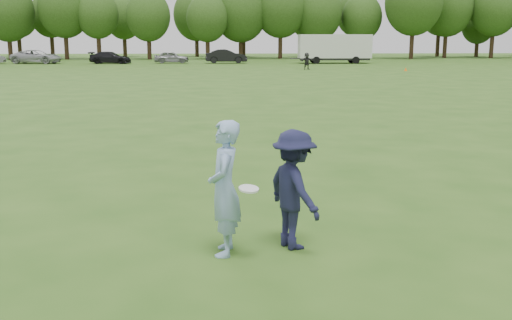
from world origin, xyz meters
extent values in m
plane|color=#2C5417|center=(0.00, 0.00, 0.00)|extent=(200.00, 200.00, 0.00)
imported|color=#8FAFDE|center=(0.48, -0.06, 0.94)|extent=(0.49, 0.71, 1.88)
imported|color=#1A1C3B|center=(1.46, 0.15, 0.85)|extent=(1.05, 1.27, 1.71)
imported|color=#272727|center=(8.09, 47.11, 0.77)|extent=(1.49, 0.83, 1.54)
imported|color=#A5A5AA|center=(-20.32, 60.67, 0.75)|extent=(5.69, 3.20, 1.50)
imported|color=black|center=(-12.08, 60.07, 0.66)|extent=(4.74, 2.34, 1.33)
imported|color=gray|center=(-5.39, 60.86, 0.66)|extent=(3.87, 1.57, 1.32)
imported|color=black|center=(0.77, 60.49, 0.77)|extent=(4.74, 1.80, 1.54)
cone|color=#FF630D|center=(16.47, 44.29, 0.15)|extent=(0.28, 0.28, 0.30)
cylinder|color=white|center=(0.80, -0.37, 1.00)|extent=(0.28, 0.28, 0.08)
cube|color=silver|center=(12.92, 59.61, 1.90)|extent=(8.00, 2.50, 2.60)
cube|color=black|center=(12.92, 59.61, 0.50)|extent=(7.60, 2.30, 0.25)
cylinder|color=black|center=(10.72, 58.36, 0.40)|extent=(0.80, 0.25, 0.80)
cylinder|color=black|center=(10.72, 60.86, 0.40)|extent=(0.80, 0.25, 0.80)
cylinder|color=black|center=(15.12, 58.36, 0.40)|extent=(0.80, 0.25, 0.80)
cylinder|color=black|center=(15.12, 60.86, 0.40)|extent=(0.80, 0.25, 0.80)
cube|color=#333333|center=(8.52, 59.61, 0.55)|extent=(1.20, 0.15, 0.12)
cylinder|color=#332114|center=(-27.39, 73.06, 1.63)|extent=(0.56, 0.56, 3.25)
ellipsoid|color=#274115|center=(-27.39, 73.06, 6.13)|extent=(6.76, 6.76, 7.78)
cylinder|color=#332114|center=(-20.22, 73.48, 1.86)|extent=(0.56, 0.56, 3.71)
ellipsoid|color=#274115|center=(-20.22, 73.48, 6.55)|extent=(6.68, 6.68, 7.68)
cylinder|color=#332114|center=(-15.90, 73.09, 1.73)|extent=(0.56, 0.56, 3.46)
ellipsoid|color=#274115|center=(-15.90, 73.09, 5.79)|extent=(5.49, 5.49, 6.31)
cylinder|color=#332114|center=(-9.32, 72.95, 1.57)|extent=(0.56, 0.56, 3.14)
ellipsoid|color=#274115|center=(-9.32, 72.95, 5.60)|extent=(5.78, 5.78, 6.64)
cylinder|color=#332114|center=(-1.61, 72.69, 1.51)|extent=(0.56, 0.56, 3.01)
ellipsoid|color=#274115|center=(-1.61, 72.69, 5.34)|extent=(5.46, 5.46, 6.28)
cylinder|color=#332114|center=(2.83, 75.07, 1.61)|extent=(0.56, 0.56, 3.23)
ellipsoid|color=#274115|center=(2.83, 75.07, 6.32)|extent=(7.29, 7.29, 8.38)
cylinder|color=#332114|center=(8.24, 74.97, 1.88)|extent=(0.56, 0.56, 3.77)
ellipsoid|color=#274115|center=(8.24, 74.97, 6.72)|extent=(6.95, 6.95, 8.00)
cylinder|color=#332114|center=(13.38, 75.56, 1.66)|extent=(0.56, 0.56, 3.33)
ellipsoid|color=#274115|center=(13.38, 75.56, 6.18)|extent=(6.71, 6.71, 7.71)
cylinder|color=#332114|center=(19.58, 75.81, 1.61)|extent=(0.56, 0.56, 3.22)
ellipsoid|color=#274115|center=(19.58, 75.81, 5.57)|extent=(5.54, 5.54, 6.37)
cylinder|color=#332114|center=(25.83, 72.87, 2.08)|extent=(0.56, 0.56, 4.15)
ellipsoid|color=#274115|center=(25.83, 72.87, 7.38)|extent=(7.59, 7.59, 8.73)
cylinder|color=#332114|center=(31.73, 76.39, 1.97)|extent=(0.56, 0.56, 3.95)
ellipsoid|color=#274115|center=(31.73, 76.39, 6.99)|extent=(7.16, 7.16, 8.24)
cylinder|color=#332114|center=(37.86, 75.01, 1.95)|extent=(0.56, 0.56, 3.90)
ellipsoid|color=#274115|center=(37.86, 75.01, 6.66)|extent=(6.49, 6.49, 7.46)
cylinder|color=#332114|center=(-29.72, 83.93, 1.81)|extent=(0.56, 0.56, 3.62)
ellipsoid|color=#274115|center=(-29.72, 83.93, 6.09)|extent=(5.80, 5.80, 6.67)
cylinder|color=#332114|center=(-24.24, 81.39, 1.80)|extent=(0.56, 0.56, 3.61)
ellipsoid|color=#274115|center=(-24.24, 81.39, 5.98)|extent=(5.58, 5.58, 6.42)
cylinder|color=#332114|center=(-13.94, 81.92, 1.65)|extent=(0.56, 0.56, 3.29)
ellipsoid|color=#274115|center=(-13.94, 81.92, 5.55)|extent=(5.30, 5.30, 6.09)
cylinder|color=#332114|center=(-3.49, 83.39, 1.64)|extent=(0.56, 0.56, 3.28)
ellipsoid|color=#274115|center=(-3.49, 83.39, 6.16)|extent=(6.78, 6.78, 7.79)
cylinder|color=#332114|center=(3.45, 81.85, 1.56)|extent=(0.56, 0.56, 3.11)
ellipsoid|color=#274115|center=(3.45, 81.85, 5.38)|extent=(5.34, 5.34, 6.14)
cylinder|color=#332114|center=(12.88, 83.26, 1.75)|extent=(0.56, 0.56, 3.50)
ellipsoid|color=#274115|center=(12.88, 83.26, 5.55)|extent=(4.82, 4.82, 5.54)
cylinder|color=#332114|center=(20.66, 83.86, 1.90)|extent=(0.56, 0.56, 3.80)
ellipsoid|color=#274115|center=(20.66, 83.86, 6.49)|extent=(6.34, 6.34, 7.29)
cylinder|color=#332114|center=(32.72, 82.11, 1.92)|extent=(0.56, 0.56, 3.84)
ellipsoid|color=#274115|center=(32.72, 82.11, 6.01)|extent=(5.09, 5.09, 5.86)
cylinder|color=#332114|center=(38.25, 80.94, 1.29)|extent=(0.56, 0.56, 2.58)
ellipsoid|color=#274115|center=(38.25, 80.94, 4.64)|extent=(4.86, 4.86, 5.59)
camera|label=1|loc=(0.49, -8.00, 2.97)|focal=42.00mm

